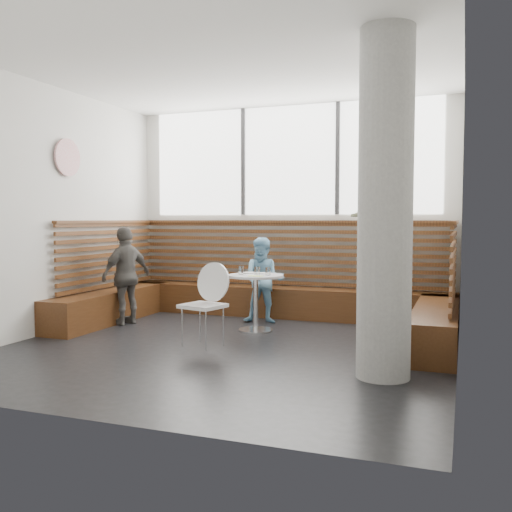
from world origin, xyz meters
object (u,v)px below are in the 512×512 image
(adult_man, at_px, (377,268))
(child_back, at_px, (264,280))
(child_left, at_px, (126,275))
(concrete_column, at_px, (385,206))
(cafe_table, at_px, (256,291))
(cafe_chair, at_px, (206,297))

(adult_man, bearing_deg, child_back, 64.35)
(adult_man, xyz_separation_m, child_left, (-3.45, -0.22, -0.19))
(concrete_column, bearing_deg, child_left, 158.02)
(cafe_table, xyz_separation_m, cafe_chair, (-0.27, -0.98, 0.03))
(cafe_table, xyz_separation_m, child_left, (-1.89, -0.14, 0.15))
(adult_man, height_order, child_back, adult_man)
(cafe_chair, xyz_separation_m, child_left, (-1.62, 0.84, 0.12))
(child_back, bearing_deg, concrete_column, -62.32)
(child_back, bearing_deg, child_left, -170.39)
(cafe_table, bearing_deg, child_left, -175.64)
(cafe_chair, distance_m, child_back, 1.60)
(child_back, bearing_deg, cafe_chair, -109.20)
(adult_man, bearing_deg, concrete_column, -177.71)
(adult_man, bearing_deg, cafe_table, 85.00)
(adult_man, xyz_separation_m, child_back, (-1.66, 0.53, -0.27))
(concrete_column, height_order, cafe_table, concrete_column)
(concrete_column, bearing_deg, cafe_table, 138.45)
(concrete_column, distance_m, child_back, 3.17)
(adult_man, distance_m, child_back, 1.77)
(adult_man, bearing_deg, cafe_chair, 112.21)
(concrete_column, relative_size, cafe_chair, 3.31)
(cafe_chair, bearing_deg, concrete_column, -2.81)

